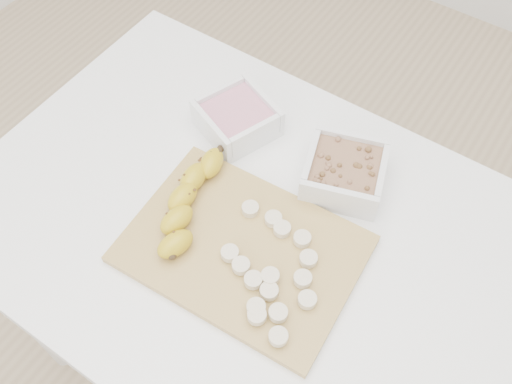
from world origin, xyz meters
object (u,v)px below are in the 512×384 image
Objects in this scene: banana at (189,203)px; bowl_yogurt at (237,118)px; cutting_board at (243,249)px; bowl_granola at (344,172)px; table at (247,249)px.

bowl_yogurt is at bearing 96.96° from banana.
banana is (-0.12, 0.01, 0.03)m from cutting_board.
bowl_granola is at bearing 72.10° from cutting_board.
bowl_granola is at bearing 0.26° from bowl_yogurt.
bowl_yogurt reaches higher than cutting_board.
banana is at bearing 175.32° from cutting_board.
table is 0.25m from bowl_yogurt.
cutting_board is at bearing -53.12° from bowl_yogurt.
bowl_granola reaches higher than bowl_yogurt.
cutting_board is (0.03, -0.05, 0.10)m from table.
bowl_granola is at bearing 60.30° from table.
cutting_board reaches higher than table.
table is at bearing 17.83° from banana.
bowl_yogurt is at bearing 129.09° from table.
bowl_yogurt reaches higher than table.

